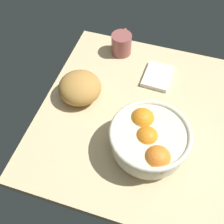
% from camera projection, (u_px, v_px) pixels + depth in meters
% --- Properties ---
extents(ground_plane, '(0.69, 0.65, 0.03)m').
position_uv_depth(ground_plane, '(140.00, 118.00, 0.95)').
color(ground_plane, beige).
extents(fruit_bowl, '(0.23, 0.23, 0.12)m').
position_uv_depth(fruit_bowl, '(149.00, 139.00, 0.81)').
color(fruit_bowl, beige).
rests_on(fruit_bowl, ground).
extents(bread_loaf, '(0.19, 0.19, 0.09)m').
position_uv_depth(bread_loaf, '(80.00, 88.00, 0.95)').
color(bread_loaf, '#BA853F').
rests_on(bread_loaf, ground).
extents(napkin_folded, '(0.13, 0.10, 0.02)m').
position_uv_depth(napkin_folded, '(158.00, 76.00, 1.03)').
color(napkin_folded, silver).
rests_on(napkin_folded, ground).
extents(mug, '(0.12, 0.08, 0.08)m').
position_uv_depth(mug, '(122.00, 43.00, 1.08)').
color(mug, '#944F4D').
rests_on(mug, ground).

